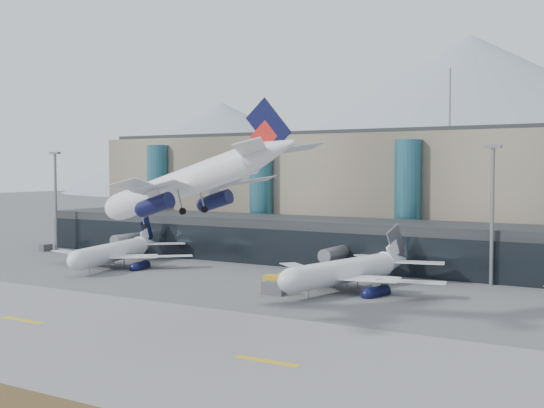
{
  "coord_description": "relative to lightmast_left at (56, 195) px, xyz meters",
  "views": [
    {
      "loc": [
        58.17,
        -78.63,
        21.33
      ],
      "look_at": [
        -7.03,
        32.0,
        14.6
      ],
      "focal_mm": 45.0,
      "sensor_mm": 36.0,
      "label": 1
    }
  ],
  "objects": [
    {
      "name": "runway_markings",
      "position": [
        80.0,
        -60.0,
        -14.37
      ],
      "size": [
        128.0,
        1.0,
        0.02
      ],
      "color": "gold",
      "rests_on": "ground"
    },
    {
      "name": "veh_f",
      "position": [
        -1.0,
        -2.62,
        -13.53
      ],
      "size": [
        1.87,
        3.27,
        1.78
      ],
      "primitive_type": "cube",
      "rotation": [
        0.0,
        0.0,
        1.63
      ],
      "color": "#48494D",
      "rests_on": "ground"
    },
    {
      "name": "veh_a",
      "position": [
        28.89,
        -11.35,
        -13.58
      ],
      "size": [
        3.12,
        1.92,
        1.68
      ],
      "primitive_type": "cube",
      "rotation": [
        0.0,
        0.0,
        0.08
      ],
      "color": "#BDBDBD",
      "rests_on": "ground"
    },
    {
      "name": "concourse",
      "position": [
        79.98,
        12.73,
        -9.45
      ],
      "size": [
        170.0,
        27.0,
        10.0
      ],
      "color": "black",
      "rests_on": "ground"
    },
    {
      "name": "ground",
      "position": [
        80.0,
        -45.0,
        -14.42
      ],
      "size": [
        900.0,
        900.0,
        0.0
      ],
      "primitive_type": "plane",
      "color": "#515154",
      "rests_on": "ground"
    },
    {
      "name": "hero_jet",
      "position": [
        84.33,
        -51.13,
        6.35
      ],
      "size": [
        33.1,
        34.14,
        10.99
      ],
      "rotation": [
        0.0,
        -0.29,
        -0.03
      ],
      "color": "silver",
      "rests_on": "ground"
    },
    {
      "name": "teal_towers",
      "position": [
        65.01,
        29.01,
        -0.41
      ],
      "size": [
        116.4,
        19.4,
        46.0
      ],
      "color": "#275D6D",
      "rests_on": "ground"
    },
    {
      "name": "lightmast_left",
      "position": [
        0.0,
        0.0,
        0.0
      ],
      "size": [
        3.0,
        1.2,
        25.6
      ],
      "color": "slate",
      "rests_on": "ground"
    },
    {
      "name": "lightmast_mid",
      "position": [
        110.0,
        3.0,
        0.0
      ],
      "size": [
        3.0,
        1.2,
        25.6
      ],
      "color": "slate",
      "rests_on": "ground"
    },
    {
      "name": "terminal_main",
      "position": [
        55.0,
        45.0,
        1.03
      ],
      "size": [
        130.0,
        30.0,
        31.0
      ],
      "color": "gray",
      "rests_on": "ground"
    },
    {
      "name": "veh_g",
      "position": [
        86.1,
        -10.37,
        -13.68
      ],
      "size": [
        2.93,
        2.68,
        1.48
      ],
      "primitive_type": "cube",
      "rotation": [
        0.0,
        0.0,
        -0.62
      ],
      "color": "#BDBDBD",
      "rests_on": "ground"
    },
    {
      "name": "veh_c",
      "position": [
        80.54,
        -25.19,
        -13.34
      ],
      "size": [
        3.91,
        2.13,
        2.15
      ],
      "primitive_type": "cube",
      "rotation": [
        0.0,
        0.0,
        0.02
      ],
      "color": "#48494D",
      "rests_on": "ground"
    },
    {
      "name": "veh_h",
      "position": [
        78.19,
        -20.28,
        -13.23
      ],
      "size": [
        4.59,
        2.85,
        2.38
      ],
      "primitive_type": "cube",
      "rotation": [
        0.0,
        0.0,
        0.14
      ],
      "color": "gold",
      "rests_on": "ground"
    },
    {
      "name": "jet_parked_mid",
      "position": [
        89.85,
        -12.51,
        -9.84
      ],
      "size": [
        36.64,
        37.61,
        12.1
      ],
      "rotation": [
        0.0,
        0.0,
        1.35
      ],
      "color": "silver",
      "rests_on": "ground"
    },
    {
      "name": "jet_parked_left",
      "position": [
        33.95,
        -12.57,
        -10.0
      ],
      "size": [
        35.29,
        36.37,
        11.69
      ],
      "rotation": [
        0.0,
        0.0,
        1.81
      ],
      "color": "silver",
      "rests_on": "ground"
    },
    {
      "name": "runway_strip",
      "position": [
        80.0,
        -60.0,
        -14.4
      ],
      "size": [
        400.0,
        40.0,
        0.04
      ],
      "primitive_type": "cube",
      "color": "slate",
      "rests_on": "ground"
    },
    {
      "name": "veh_b",
      "position": [
        74.32,
        -10.83,
        -13.74
      ],
      "size": [
        1.48,
        2.38,
        1.36
      ],
      "primitive_type": "cube",
      "rotation": [
        0.0,
        0.0,
        1.58
      ],
      "color": "gold",
      "rests_on": "ground"
    }
  ]
}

